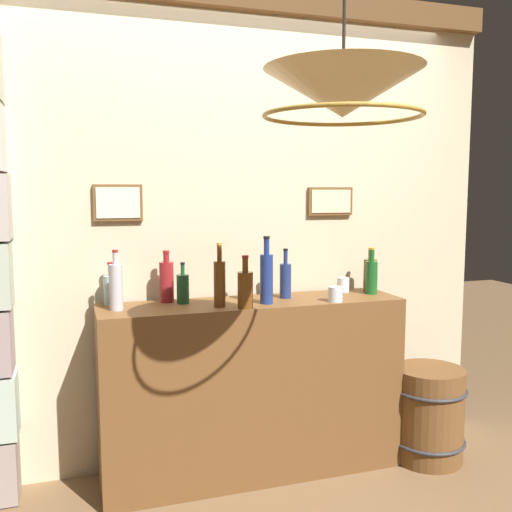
# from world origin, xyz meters

# --- Properties ---
(panelled_rear_partition) EXTENTS (3.06, 0.15, 2.66)m
(panelled_rear_partition) POSITION_xyz_m (-0.00, 1.10, 1.41)
(panelled_rear_partition) COLOR beige
(panelled_rear_partition) RESTS_ON ground
(bar_shelf_unit) EXTENTS (1.63, 0.39, 0.96)m
(bar_shelf_unit) POSITION_xyz_m (0.00, 0.82, 0.48)
(bar_shelf_unit) COLOR brown
(bar_shelf_unit) RESTS_ON ground
(liquor_bottle_gin) EXTENTS (0.08, 0.08, 0.27)m
(liquor_bottle_gin) POSITION_xyz_m (-0.09, 0.67, 1.06)
(liquor_bottle_gin) COLOR brown
(liquor_bottle_gin) RESTS_ON bar_shelf_unit
(liquor_bottle_whiskey) EXTENTS (0.06, 0.06, 0.27)m
(liquor_bottle_whiskey) POSITION_xyz_m (0.20, 0.86, 1.06)
(liquor_bottle_whiskey) COLOR navy
(liquor_bottle_whiskey) RESTS_ON bar_shelf_unit
(liquor_bottle_mezcal) EXTENTS (0.07, 0.07, 0.30)m
(liquor_bottle_mezcal) POSITION_xyz_m (-0.71, 0.82, 1.08)
(liquor_bottle_mezcal) COLOR #BEBAC1
(liquor_bottle_mezcal) RESTS_ON bar_shelf_unit
(liquor_bottle_vermouth) EXTENTS (0.08, 0.08, 0.25)m
(liquor_bottle_vermouth) POSITION_xyz_m (0.75, 0.91, 1.06)
(liquor_bottle_vermouth) COLOR #583812
(liquor_bottle_vermouth) RESTS_ON bar_shelf_unit
(liquor_bottle_sherry) EXTENTS (0.07, 0.07, 0.35)m
(liquor_bottle_sherry) POSITION_xyz_m (0.05, 0.75, 1.10)
(liquor_bottle_sherry) COLOR navy
(liquor_bottle_sherry) RESTS_ON bar_shelf_unit
(liquor_bottle_port) EXTENTS (0.06, 0.06, 0.22)m
(liquor_bottle_port) POSITION_xyz_m (-0.37, 0.89, 1.04)
(liquor_bottle_port) COLOR #1B4A25
(liquor_bottle_port) RESTS_ON bar_shelf_unit
(liquor_bottle_brandy) EXTENTS (0.08, 0.08, 0.28)m
(liquor_bottle_brandy) POSITION_xyz_m (-0.44, 0.95, 1.07)
(liquor_bottle_brandy) COLOR maroon
(liquor_bottle_brandy) RESTS_ON bar_shelf_unit
(liquor_bottle_scotch) EXTENTS (0.07, 0.07, 0.27)m
(liquor_bottle_scotch) POSITION_xyz_m (0.71, 0.83, 1.06)
(liquor_bottle_scotch) COLOR #1A5822
(liquor_bottle_scotch) RESTS_ON bar_shelf_unit
(liquor_bottle_tequila) EXTENTS (0.06, 0.06, 0.33)m
(liquor_bottle_tequila) POSITION_xyz_m (-0.20, 0.74, 1.08)
(liquor_bottle_tequila) COLOR brown
(liquor_bottle_tequila) RESTS_ON bar_shelf_unit
(liquor_bottle_bourbon) EXTENTS (0.08, 0.08, 0.22)m
(liquor_bottle_bourbon) POSITION_xyz_m (-0.72, 0.98, 1.04)
(liquor_bottle_bourbon) COLOR #A3C5D4
(liquor_bottle_bourbon) RESTS_ON bar_shelf_unit
(glass_tumbler_rocks) EXTENTS (0.08, 0.08, 0.08)m
(glass_tumbler_rocks) POSITION_xyz_m (0.41, 0.68, 1.00)
(glass_tumbler_rocks) COLOR silver
(glass_tumbler_rocks) RESTS_ON bar_shelf_unit
(glass_tumbler_highball) EXTENTS (0.07, 0.07, 0.08)m
(glass_tumbler_highball) POSITION_xyz_m (0.59, 0.94, 1.00)
(glass_tumbler_highball) COLOR silver
(glass_tumbler_highball) RESTS_ON bar_shelf_unit
(pendant_lamp) EXTENTS (0.57, 0.57, 0.46)m
(pendant_lamp) POSITION_xyz_m (0.02, -0.16, 1.88)
(pendant_lamp) COLOR beige
(wooden_barrel) EXTENTS (0.43, 0.43, 0.54)m
(wooden_barrel) POSITION_xyz_m (1.01, 0.66, 0.27)
(wooden_barrel) COLOR brown
(wooden_barrel) RESTS_ON ground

